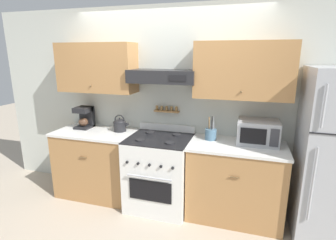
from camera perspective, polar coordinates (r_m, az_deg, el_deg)
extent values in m
plane|color=#B2A38E|center=(3.45, -3.42, -20.31)|extent=(16.00, 16.00, 0.00)
cube|color=silver|center=(3.54, 0.05, 3.22)|extent=(5.20, 0.08, 2.55)
cube|color=#AD7A47|center=(3.68, -15.23, 10.93)|extent=(1.06, 0.33, 0.64)
sphere|color=brown|center=(3.55, -16.51, 7.15)|extent=(0.02, 0.02, 0.02)
cube|color=#AD7A47|center=(3.13, 16.02, 10.36)|extent=(1.09, 0.33, 0.64)
sphere|color=brown|center=(2.97, 15.64, 5.92)|extent=(0.02, 0.02, 0.02)
cube|color=#232326|center=(3.27, -1.10, 9.49)|extent=(0.84, 0.37, 0.16)
cube|color=black|center=(3.02, 2.09, 9.08)|extent=(0.20, 0.01, 0.07)
cube|color=#AD7A47|center=(3.48, -0.33, 1.91)|extent=(0.34, 0.07, 0.02)
cylinder|color=olive|center=(3.51, -2.45, 2.69)|extent=(0.03, 0.03, 0.06)
cylinder|color=olive|center=(3.49, -1.40, 2.62)|extent=(0.03, 0.03, 0.06)
cylinder|color=olive|center=(3.47, -0.33, 2.56)|extent=(0.03, 0.03, 0.06)
cylinder|color=olive|center=(3.45, 0.75, 2.49)|extent=(0.03, 0.03, 0.06)
cylinder|color=olive|center=(3.43, 1.84, 2.42)|extent=(0.03, 0.03, 0.06)
cube|color=#AD7A47|center=(3.86, -15.05, -9.20)|extent=(1.06, 0.61, 0.90)
cube|color=white|center=(3.70, -15.52, -2.59)|extent=(1.09, 0.64, 0.03)
cylinder|color=brown|center=(3.54, -18.01, -7.79)|extent=(0.10, 0.01, 0.01)
cube|color=#AD7A47|center=(3.34, 14.36, -13.03)|extent=(1.09, 0.61, 0.90)
cube|color=white|center=(3.16, 14.88, -5.50)|extent=(1.11, 0.64, 0.03)
cylinder|color=brown|center=(2.96, 14.30, -12.00)|extent=(0.10, 0.01, 0.01)
cube|color=white|center=(3.44, -1.87, -11.41)|extent=(0.77, 0.68, 0.92)
cube|color=black|center=(3.19, -3.93, -15.17)|extent=(0.52, 0.01, 0.26)
cylinder|color=#ADAFB5|center=(3.08, -4.15, -12.38)|extent=(0.54, 0.02, 0.02)
cube|color=black|center=(3.27, -1.94, -3.99)|extent=(0.77, 0.68, 0.01)
cylinder|color=#232326|center=(3.18, -6.06, -4.31)|extent=(0.11, 0.11, 0.02)
cylinder|color=#232326|center=(3.06, 0.36, -4.98)|extent=(0.11, 0.11, 0.02)
cylinder|color=#232326|center=(3.47, -3.97, -2.67)|extent=(0.11, 0.11, 0.02)
cylinder|color=#232326|center=(3.36, 1.95, -3.22)|extent=(0.11, 0.11, 0.02)
cylinder|color=black|center=(3.14, -8.90, -9.06)|extent=(0.03, 0.02, 0.03)
cylinder|color=black|center=(3.08, -6.54, -9.41)|extent=(0.03, 0.02, 0.03)
cylinder|color=black|center=(3.03, -4.09, -9.76)|extent=(0.03, 0.02, 0.03)
cylinder|color=black|center=(2.99, -1.57, -10.10)|extent=(0.03, 0.02, 0.03)
cylinder|color=black|center=(2.95, 1.03, -10.42)|extent=(0.03, 0.02, 0.03)
cube|color=white|center=(3.54, -0.28, -1.64)|extent=(0.77, 0.04, 0.09)
cylinder|color=#ADAFB5|center=(2.70, 30.90, 2.57)|extent=(0.02, 0.02, 0.40)
cylinder|color=#ADAFB5|center=(2.93, 28.94, -12.28)|extent=(0.02, 0.02, 0.77)
cylinder|color=#232326|center=(3.61, -10.44, -1.40)|extent=(0.17, 0.17, 0.13)
ellipsoid|color=#232326|center=(3.59, -10.48, -0.40)|extent=(0.16, 0.16, 0.07)
sphere|color=black|center=(3.58, -10.52, 0.33)|extent=(0.02, 0.02, 0.02)
cylinder|color=#232326|center=(3.57, -9.29, -1.20)|extent=(0.11, 0.04, 0.09)
torus|color=black|center=(3.59, -10.50, -0.05)|extent=(0.15, 0.01, 0.15)
cube|color=black|center=(3.91, -17.71, -1.41)|extent=(0.21, 0.24, 0.03)
cube|color=black|center=(3.94, -17.19, 0.79)|extent=(0.21, 0.08, 0.30)
cube|color=black|center=(3.84, -18.08, 2.15)|extent=(0.21, 0.20, 0.07)
ellipsoid|color=#4C3323|center=(3.87, -17.96, -0.42)|extent=(0.13, 0.13, 0.12)
cube|color=#ADAFB5|center=(3.23, 18.98, -2.48)|extent=(0.46, 0.36, 0.28)
cube|color=black|center=(3.05, 18.03, -3.37)|extent=(0.28, 0.01, 0.18)
cube|color=#38383D|center=(3.06, 22.18, -3.65)|extent=(0.09, 0.01, 0.20)
cylinder|color=slate|center=(3.25, 9.29, -3.09)|extent=(0.14, 0.14, 0.13)
cylinder|color=olive|center=(3.20, 8.95, -0.68)|extent=(0.01, 0.05, 0.16)
cylinder|color=#28282B|center=(3.21, 9.52, -0.67)|extent=(0.01, 0.04, 0.16)
cylinder|color=#B2B2B7|center=(3.22, 9.90, -0.66)|extent=(0.01, 0.03, 0.16)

